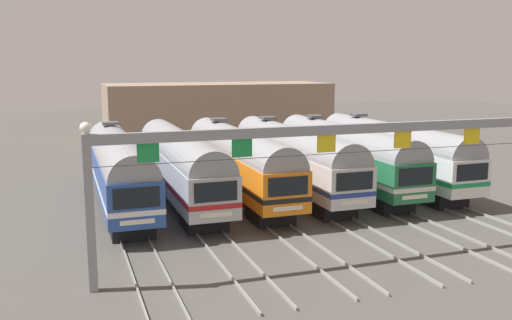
{
  "coord_description": "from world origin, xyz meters",
  "views": [
    {
      "loc": [
        -13.27,
        -36.33,
        9.27
      ],
      "look_at": [
        -0.85,
        -0.35,
        2.64
      ],
      "focal_mm": 39.49,
      "sensor_mm": 36.0,
      "label": 1
    }
  ],
  "objects_px": {
    "commuter_train_green": "(343,153)",
    "commuter_train_white": "(391,150)",
    "catenary_gantry": "(365,148)",
    "commuter_train_orange": "(238,159)",
    "commuter_train_silver": "(292,156)",
    "commuter_train_stainless": "(181,163)",
    "commuter_train_blue": "(119,166)"
  },
  "relations": [
    {
      "from": "commuter_train_stainless",
      "to": "commuter_train_silver",
      "type": "relative_size",
      "value": 1.0
    },
    {
      "from": "commuter_train_stainless",
      "to": "commuter_train_silver",
      "type": "xyz_separation_m",
      "value": [
        8.04,
        0.0,
        0.0
      ]
    },
    {
      "from": "commuter_train_stainless",
      "to": "commuter_train_green",
      "type": "height_order",
      "value": "commuter_train_green"
    },
    {
      "from": "commuter_train_orange",
      "to": "commuter_train_white",
      "type": "bearing_deg",
      "value": 0.0
    },
    {
      "from": "commuter_train_silver",
      "to": "catenary_gantry",
      "type": "distance_m",
      "value": 13.9
    },
    {
      "from": "commuter_train_stainless",
      "to": "commuter_train_white",
      "type": "bearing_deg",
      "value": 0.02
    },
    {
      "from": "commuter_train_blue",
      "to": "commuter_train_silver",
      "type": "bearing_deg",
      "value": 0.0
    },
    {
      "from": "commuter_train_green",
      "to": "commuter_train_white",
      "type": "xyz_separation_m",
      "value": [
        4.02,
        0.0,
        0.0
      ]
    },
    {
      "from": "commuter_train_orange",
      "to": "commuter_train_white",
      "type": "xyz_separation_m",
      "value": [
        12.06,
        0.0,
        0.0
      ]
    },
    {
      "from": "commuter_train_orange",
      "to": "commuter_train_silver",
      "type": "distance_m",
      "value": 4.02
    },
    {
      "from": "catenary_gantry",
      "to": "commuter_train_green",
      "type": "bearing_deg",
      "value": 65.93
    },
    {
      "from": "catenary_gantry",
      "to": "commuter_train_white",
      "type": "bearing_deg",
      "value": 53.33
    },
    {
      "from": "commuter_train_blue",
      "to": "commuter_train_silver",
      "type": "distance_m",
      "value": 12.06
    },
    {
      "from": "commuter_train_blue",
      "to": "commuter_train_white",
      "type": "relative_size",
      "value": 1.0
    },
    {
      "from": "commuter_train_orange",
      "to": "catenary_gantry",
      "type": "xyz_separation_m",
      "value": [
        2.01,
        -13.5,
        2.65
      ]
    },
    {
      "from": "commuter_train_blue",
      "to": "commuter_train_white",
      "type": "height_order",
      "value": "same"
    },
    {
      "from": "commuter_train_green",
      "to": "catenary_gantry",
      "type": "bearing_deg",
      "value": -114.07
    },
    {
      "from": "commuter_train_stainless",
      "to": "commuter_train_white",
      "type": "height_order",
      "value": "commuter_train_white"
    },
    {
      "from": "commuter_train_blue",
      "to": "commuter_train_orange",
      "type": "xyz_separation_m",
      "value": [
        8.04,
        0.0,
        0.0
      ]
    },
    {
      "from": "commuter_train_orange",
      "to": "commuter_train_silver",
      "type": "bearing_deg",
      "value": 0.0
    },
    {
      "from": "commuter_train_stainless",
      "to": "commuter_train_orange",
      "type": "height_order",
      "value": "commuter_train_orange"
    },
    {
      "from": "commuter_train_blue",
      "to": "commuter_train_silver",
      "type": "height_order",
      "value": "same"
    },
    {
      "from": "commuter_train_silver",
      "to": "catenary_gantry",
      "type": "bearing_deg",
      "value": -98.47
    },
    {
      "from": "commuter_train_stainless",
      "to": "catenary_gantry",
      "type": "relative_size",
      "value": 0.71
    },
    {
      "from": "commuter_train_silver",
      "to": "commuter_train_blue",
      "type": "bearing_deg",
      "value": 180.0
    },
    {
      "from": "commuter_train_stainless",
      "to": "catenary_gantry",
      "type": "distance_m",
      "value": 15.02
    },
    {
      "from": "commuter_train_stainless",
      "to": "commuter_train_green",
      "type": "xyz_separation_m",
      "value": [
        12.06,
        0.0,
        0.0
      ]
    },
    {
      "from": "commuter_train_white",
      "to": "catenary_gantry",
      "type": "distance_m",
      "value": 17.04
    },
    {
      "from": "commuter_train_blue",
      "to": "catenary_gantry",
      "type": "height_order",
      "value": "catenary_gantry"
    },
    {
      "from": "commuter_train_green",
      "to": "commuter_train_stainless",
      "type": "bearing_deg",
      "value": -179.98
    },
    {
      "from": "commuter_train_stainless",
      "to": "commuter_train_white",
      "type": "distance_m",
      "value": 16.08
    },
    {
      "from": "commuter_train_stainless",
      "to": "catenary_gantry",
      "type": "xyz_separation_m",
      "value": [
        6.03,
        -13.49,
        2.66
      ]
    }
  ]
}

